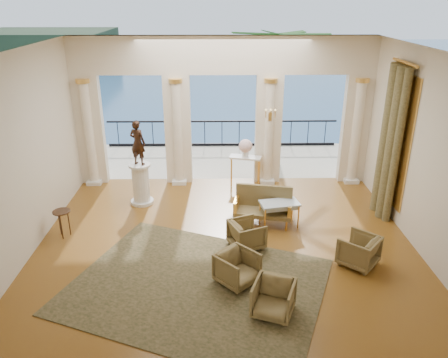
{
  "coord_description": "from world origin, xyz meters",
  "views": [
    {
      "loc": [
        -0.18,
        -9.2,
        5.54
      ],
      "look_at": [
        -0.03,
        0.6,
        1.41
      ],
      "focal_mm": 35.0,
      "sensor_mm": 36.0,
      "label": 1
    }
  ],
  "objects_px": {
    "armchair_a": "(237,267)",
    "statue": "(138,143)",
    "pedestal": "(141,185)",
    "armchair_b": "(273,297)",
    "settee": "(263,205)",
    "armchair_d": "(247,233)",
    "armchair_c": "(359,249)",
    "side_table": "(62,215)",
    "game_table": "(280,205)",
    "console_table": "(245,161)"
  },
  "relations": [
    {
      "from": "game_table",
      "to": "armchair_a",
      "type": "bearing_deg",
      "value": -127.56
    },
    {
      "from": "game_table",
      "to": "statue",
      "type": "height_order",
      "value": "statue"
    },
    {
      "from": "armchair_c",
      "to": "side_table",
      "type": "distance_m",
      "value": 7.05
    },
    {
      "from": "armchair_d",
      "to": "armchair_a",
      "type": "bearing_deg",
      "value": 145.1
    },
    {
      "from": "armchair_c",
      "to": "armchair_d",
      "type": "distance_m",
      "value": 2.54
    },
    {
      "from": "armchair_b",
      "to": "armchair_d",
      "type": "xyz_separation_m",
      "value": [
        -0.34,
        2.37,
        -0.0
      ]
    },
    {
      "from": "game_table",
      "to": "pedestal",
      "type": "relative_size",
      "value": 0.89
    },
    {
      "from": "armchair_a",
      "to": "armchair_c",
      "type": "xyz_separation_m",
      "value": [
        2.71,
        0.63,
        0.0
      ]
    },
    {
      "from": "armchair_a",
      "to": "pedestal",
      "type": "relative_size",
      "value": 0.64
    },
    {
      "from": "armchair_a",
      "to": "statue",
      "type": "bearing_deg",
      "value": 79.41
    },
    {
      "from": "statue",
      "to": "side_table",
      "type": "bearing_deg",
      "value": 71.89
    },
    {
      "from": "armchair_c",
      "to": "statue",
      "type": "bearing_deg",
      "value": -80.03
    },
    {
      "from": "armchair_a",
      "to": "game_table",
      "type": "relative_size",
      "value": 0.72
    },
    {
      "from": "pedestal",
      "to": "statue",
      "type": "height_order",
      "value": "statue"
    },
    {
      "from": "settee",
      "to": "game_table",
      "type": "xyz_separation_m",
      "value": [
        0.39,
        -0.21,
        0.12
      ]
    },
    {
      "from": "game_table",
      "to": "statue",
      "type": "xyz_separation_m",
      "value": [
        -3.77,
        1.42,
        1.23
      ]
    },
    {
      "from": "settee",
      "to": "console_table",
      "type": "height_order",
      "value": "settee"
    },
    {
      "from": "statue",
      "to": "console_table",
      "type": "height_order",
      "value": "statue"
    },
    {
      "from": "game_table",
      "to": "pedestal",
      "type": "height_order",
      "value": "pedestal"
    },
    {
      "from": "armchair_a",
      "to": "game_table",
      "type": "xyz_separation_m",
      "value": [
        1.18,
        2.42,
        0.22
      ]
    },
    {
      "from": "armchair_d",
      "to": "side_table",
      "type": "relative_size",
      "value": 1.08
    },
    {
      "from": "side_table",
      "to": "game_table",
      "type": "bearing_deg",
      "value": 4.71
    },
    {
      "from": "armchair_d",
      "to": "armchair_b",
      "type": "bearing_deg",
      "value": 164.95
    },
    {
      "from": "pedestal",
      "to": "side_table",
      "type": "height_order",
      "value": "pedestal"
    },
    {
      "from": "settee",
      "to": "statue",
      "type": "bearing_deg",
      "value": 171.27
    },
    {
      "from": "armchair_c",
      "to": "settee",
      "type": "xyz_separation_m",
      "value": [
        -1.92,
        2.0,
        0.1
      ]
    },
    {
      "from": "armchair_b",
      "to": "statue",
      "type": "relative_size",
      "value": 0.6
    },
    {
      "from": "armchair_c",
      "to": "pedestal",
      "type": "distance_m",
      "value": 6.19
    },
    {
      "from": "game_table",
      "to": "side_table",
      "type": "relative_size",
      "value": 1.53
    },
    {
      "from": "game_table",
      "to": "side_table",
      "type": "height_order",
      "value": "side_table"
    },
    {
      "from": "armchair_b",
      "to": "armchair_d",
      "type": "relative_size",
      "value": 1.0
    },
    {
      "from": "armchair_d",
      "to": "pedestal",
      "type": "height_order",
      "value": "pedestal"
    },
    {
      "from": "armchair_b",
      "to": "statue",
      "type": "bearing_deg",
      "value": 144.17
    },
    {
      "from": "pedestal",
      "to": "side_table",
      "type": "distance_m",
      "value": 2.48
    },
    {
      "from": "armchair_d",
      "to": "side_table",
      "type": "bearing_deg",
      "value": 59.32
    },
    {
      "from": "settee",
      "to": "console_table",
      "type": "relative_size",
      "value": 1.52
    },
    {
      "from": "armchair_c",
      "to": "statue",
      "type": "xyz_separation_m",
      "value": [
        -5.29,
        3.21,
        1.44
      ]
    },
    {
      "from": "armchair_a",
      "to": "statue",
      "type": "relative_size",
      "value": 0.61
    },
    {
      "from": "game_table",
      "to": "console_table",
      "type": "xyz_separation_m",
      "value": [
        -0.71,
        2.75,
        0.16
      ]
    },
    {
      "from": "armchair_d",
      "to": "pedestal",
      "type": "xyz_separation_m",
      "value": [
        -2.87,
        2.45,
        0.2
      ]
    },
    {
      "from": "armchair_b",
      "to": "game_table",
      "type": "xyz_separation_m",
      "value": [
        0.55,
        3.4,
        0.23
      ]
    },
    {
      "from": "armchair_a",
      "to": "armchair_c",
      "type": "distance_m",
      "value": 2.78
    },
    {
      "from": "armchair_a",
      "to": "armchair_d",
      "type": "relative_size",
      "value": 1.02
    },
    {
      "from": "armchair_b",
      "to": "armchair_d",
      "type": "distance_m",
      "value": 2.4
    },
    {
      "from": "armchair_b",
      "to": "settee",
      "type": "bearing_deg",
      "value": 107.95
    },
    {
      "from": "game_table",
      "to": "side_table",
      "type": "xyz_separation_m",
      "value": [
        -5.4,
        -0.44,
        -0.01
      ]
    },
    {
      "from": "armchair_a",
      "to": "armchair_d",
      "type": "distance_m",
      "value": 1.42
    },
    {
      "from": "armchair_d",
      "to": "settee",
      "type": "relative_size",
      "value": 0.48
    },
    {
      "from": "pedestal",
      "to": "armchair_d",
      "type": "bearing_deg",
      "value": -40.47
    },
    {
      "from": "game_table",
      "to": "statue",
      "type": "bearing_deg",
      "value": 147.88
    }
  ]
}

